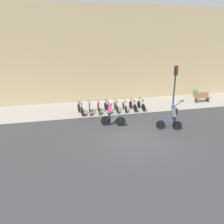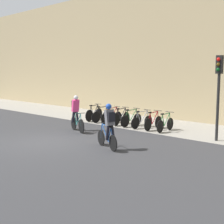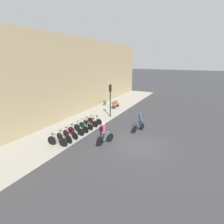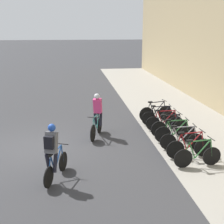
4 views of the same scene
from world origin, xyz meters
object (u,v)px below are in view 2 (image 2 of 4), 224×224
parked_bike_3 (121,118)px  parked_bike_6 (153,122)px  cyclist_grey (109,125)px  parked_bike_5 (142,121)px  parked_bike_1 (103,115)px  parked_bike_4 (131,119)px  cyclist_pink (76,112)px  parked_bike_2 (112,117)px  traffic_light_pole (219,82)px  parked_bike_0 (94,114)px  parked_bike_7 (165,124)px

parked_bike_3 → parked_bike_6: (2.18, -0.00, -0.01)m
cyclist_grey → parked_bike_5: size_ratio=1.08×
parked_bike_1 → parked_bike_4: (2.18, 0.00, 0.00)m
cyclist_grey → cyclist_pink: bearing=157.2°
parked_bike_1 → cyclist_pink: bearing=-70.3°
cyclist_pink → parked_bike_2: bearing=96.2°
cyclist_grey → traffic_light_pole: bearing=60.8°
cyclist_grey → parked_bike_2: (-4.07, 4.51, -0.56)m
parked_bike_4 → parked_bike_6: bearing=-0.0°
parked_bike_4 → parked_bike_5: parked_bike_4 is taller
cyclist_pink → parked_bike_0: 3.47m
cyclist_pink → parked_bike_7: bearing=41.5°
cyclist_grey → traffic_light_pole: (2.35, 4.20, 1.56)m
traffic_light_pole → parked_bike_5: bearing=175.8°
cyclist_pink → traffic_light_pole: (6.10, 2.62, 1.56)m
cyclist_pink → cyclist_grey: (3.76, -1.58, 0.00)m
parked_bike_0 → parked_bike_4: bearing=-0.0°
cyclist_pink → parked_bike_3: (0.41, 2.93, -0.55)m
parked_bike_6 → parked_bike_3: bearing=180.0°
parked_bike_2 → parked_bike_7: 3.64m
parked_bike_5 → traffic_light_pole: size_ratio=0.45×
cyclist_grey → parked_bike_7: bearing=95.5°
parked_bike_4 → parked_bike_5: bearing=-0.1°
parked_bike_4 → parked_bike_7: bearing=-0.0°
cyclist_pink → traffic_light_pole: traffic_light_pole is taller
parked_bike_3 → parked_bike_6: bearing=-0.0°
parked_bike_5 → cyclist_grey: bearing=-67.2°
parked_bike_4 → parked_bike_7: 2.18m
parked_bike_6 → traffic_light_pole: (3.51, -0.31, 2.11)m
parked_bike_2 → parked_bike_3: parked_bike_3 is taller
cyclist_grey → parked_bike_1: cyclist_grey is taller
parked_bike_1 → cyclist_grey: bearing=-43.2°
traffic_light_pole → parked_bike_6: bearing=175.0°
parked_bike_6 → parked_bike_4: bearing=180.0°
cyclist_grey → parked_bike_0: cyclist_grey is taller
parked_bike_3 → traffic_light_pole: bearing=-3.1°
parked_bike_1 → parked_bike_6: (3.64, 0.00, -0.00)m
parked_bike_5 → traffic_light_pole: (4.24, -0.31, 2.12)m
parked_bike_2 → parked_bike_1: bearing=180.0°
parked_bike_2 → parked_bike_5: (2.18, -0.00, -0.01)m
parked_bike_0 → parked_bike_7: (5.09, -0.00, -0.03)m
cyclist_pink → parked_bike_3: cyclist_pink is taller
parked_bike_4 → parked_bike_5: size_ratio=1.01×
parked_bike_3 → parked_bike_4: bearing=-0.0°
parked_bike_3 → parked_bike_4: parked_bike_3 is taller
cyclist_pink → parked_bike_3: 3.01m
cyclist_pink → parked_bike_5: (1.86, 2.93, -0.57)m
cyclist_grey → parked_bike_2: bearing=132.1°
cyclist_grey → parked_bike_3: bearing=126.6°
parked_bike_6 → cyclist_pink: bearing=-131.5°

